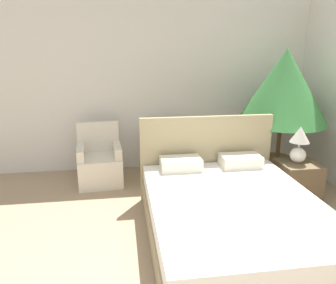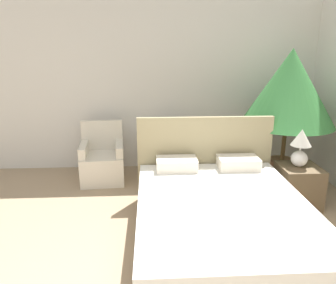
{
  "view_description": "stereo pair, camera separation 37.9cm",
  "coord_description": "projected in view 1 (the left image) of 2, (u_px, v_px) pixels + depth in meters",
  "views": [
    {
      "loc": [
        -0.61,
        -1.47,
        1.96
      ],
      "look_at": [
        0.02,
        2.82,
        0.69
      ],
      "focal_mm": 35.0,
      "sensor_mm": 36.0,
      "label": 1
    },
    {
      "loc": [
        -0.23,
        -1.51,
        1.96
      ],
      "look_at": [
        0.02,
        2.82,
        0.69
      ],
      "focal_mm": 35.0,
      "sensor_mm": 36.0,
      "label": 2
    }
  ],
  "objects": [
    {
      "name": "bed",
      "position": [
        231.0,
        216.0,
        3.38
      ],
      "size": [
        1.73,
        2.24,
        1.11
      ],
      "color": "#8C7A5B",
      "rests_on": "ground_plane"
    },
    {
      "name": "armchair_near_window_left",
      "position": [
        100.0,
        165.0,
        4.83
      ],
      "size": [
        0.67,
        0.66,
        0.87
      ],
      "rotation": [
        0.0,
        0.0,
        0.08
      ],
      "color": "beige",
      "rests_on": "ground_plane"
    },
    {
      "name": "table_lamp",
      "position": [
        299.0,
        143.0,
        4.13
      ],
      "size": [
        0.24,
        0.24,
        0.47
      ],
      "color": "white",
      "rests_on": "nightstand"
    },
    {
      "name": "wall_back",
      "position": [
        158.0,
        80.0,
        5.22
      ],
      "size": [
        10.0,
        0.06,
        2.9
      ],
      "color": "silver",
      "rests_on": "ground_plane"
    },
    {
      "name": "armchair_near_window_right",
      "position": [
        168.0,
        162.0,
        4.98
      ],
      "size": [
        0.68,
        0.67,
        0.87
      ],
      "rotation": [
        0.0,
        0.0,
        0.11
      ],
      "color": "beige",
      "rests_on": "ground_plane"
    },
    {
      "name": "nightstand",
      "position": [
        297.0,
        182.0,
        4.27
      ],
      "size": [
        0.49,
        0.48,
        0.53
      ],
      "color": "brown",
      "rests_on": "ground_plane"
    },
    {
      "name": "potted_palm",
      "position": [
        284.0,
        89.0,
        4.66
      ],
      "size": [
        1.29,
        1.29,
        1.94
      ],
      "color": "brown",
      "rests_on": "ground_plane"
    }
  ]
}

